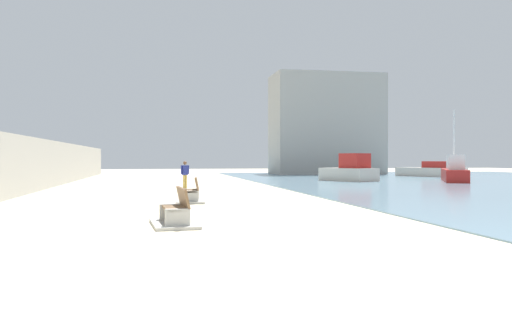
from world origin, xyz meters
TOP-DOWN VIEW (x-y plane):
  - ground_plane at (0.00, 18.00)m, footprint 120.00×120.00m
  - seawall at (-7.50, 18.00)m, footprint 0.80×64.00m
  - bench_near at (-0.59, 3.76)m, footprint 1.28×2.19m
  - bench_far at (0.31, 10.95)m, footprint 1.28×2.19m
  - person_walking at (0.54, 20.34)m, footprint 0.49×0.30m
  - boat_outer at (13.29, 27.53)m, footprint 3.92×4.68m
  - boat_mid_bay at (24.19, 34.99)m, footprint 4.37×6.92m
  - boat_nearest at (20.83, 25.72)m, footprint 4.90×7.44m
  - harbor_building at (17.57, 46.00)m, footprint 12.00×6.00m

SIDE VIEW (x-z plane):
  - ground_plane at x=0.00m, z-range 0.00..0.00m
  - bench_near at x=-0.59m, z-range -0.26..0.72m
  - bench_far at x=0.31m, z-range -0.26..0.72m
  - boat_mid_bay at x=24.19m, z-range -0.13..1.31m
  - boat_nearest at x=20.83m, z-range -1.94..3.46m
  - boat_outer at x=13.29m, z-range -0.24..1.83m
  - person_walking at x=0.54m, z-range 0.12..1.70m
  - seawall at x=-7.50m, z-range 0.00..2.80m
  - harbor_building at x=17.57m, z-range 0.00..11.04m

